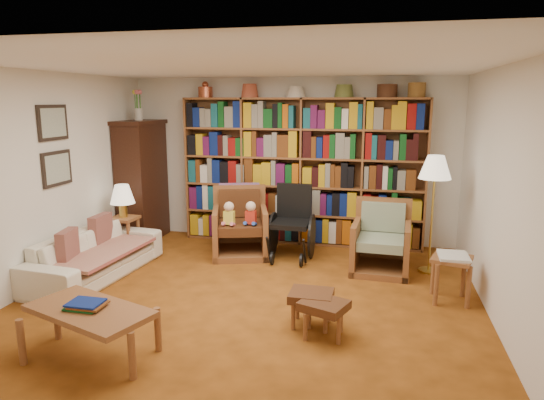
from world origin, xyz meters
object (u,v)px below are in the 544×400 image
(sofa, at_px, (96,255))
(wheelchair, at_px, (292,224))
(armchair_leather, at_px, (242,226))
(armchair_sage, at_px, (381,243))
(footstool_a, at_px, (311,298))
(side_table_papers, at_px, (451,265))
(coffee_table, at_px, (90,314))
(floor_lamp, at_px, (435,172))
(side_table_lamp, at_px, (124,228))
(footstool_b, at_px, (324,308))

(sofa, height_order, wheelchair, wheelchair)
(armchair_leather, xyz_separation_m, armchair_sage, (1.94, -0.27, -0.05))
(footstool_a, bearing_deg, side_table_papers, 33.46)
(coffee_table, bearing_deg, footstool_a, 29.88)
(armchair_leather, relative_size, floor_lamp, 0.66)
(armchair_sage, height_order, floor_lamp, floor_lamp)
(wheelchair, bearing_deg, side_table_papers, -30.42)
(side_table_lamp, height_order, floor_lamp, floor_lamp)
(floor_lamp, bearing_deg, side_table_lamp, -177.35)
(armchair_sage, bearing_deg, side_table_papers, -49.96)
(footstool_a, distance_m, coffee_table, 2.01)
(sofa, distance_m, armchair_sage, 3.61)
(armchair_leather, xyz_separation_m, floor_lamp, (2.55, -0.24, 0.90))
(wheelchair, xyz_separation_m, coffee_table, (-1.18, -3.07, -0.07))
(floor_lamp, height_order, footstool_b, floor_lamp)
(armchair_sage, distance_m, footstool_b, 2.07)
(armchair_leather, height_order, footstool_b, armchair_leather)
(side_table_lamp, height_order, armchair_leather, armchair_leather)
(wheelchair, bearing_deg, footstool_b, -72.67)
(armchair_leather, bearing_deg, wheelchair, -0.34)
(armchair_leather, height_order, coffee_table, armchair_leather)
(wheelchair, height_order, coffee_table, wheelchair)
(armchair_leather, xyz_separation_m, coffee_table, (-0.45, -3.08, 0.00))
(footstool_a, bearing_deg, armchair_leather, 121.88)
(wheelchair, bearing_deg, sofa, -149.67)
(footstool_b, bearing_deg, wheelchair, 107.33)
(wheelchair, bearing_deg, floor_lamp, -7.26)
(side_table_lamp, height_order, armchair_sage, armchair_sage)
(side_table_lamp, relative_size, side_table_papers, 1.03)
(floor_lamp, bearing_deg, side_table_papers, -81.54)
(coffee_table, bearing_deg, footstool_b, 23.27)
(side_table_lamp, bearing_deg, footstool_a, -29.59)
(floor_lamp, distance_m, side_table_papers, 1.28)
(side_table_lamp, xyz_separation_m, side_table_papers, (4.30, -0.73, 0.02))
(sofa, bearing_deg, footstool_b, -103.01)
(side_table_papers, distance_m, coffee_table, 3.68)
(side_table_lamp, xyz_separation_m, armchair_leather, (1.61, 0.43, 0.01))
(sofa, xyz_separation_m, armchair_sage, (3.45, 1.05, 0.06))
(sofa, relative_size, footstool_b, 3.80)
(sofa, relative_size, floor_lamp, 1.28)
(sofa, xyz_separation_m, coffee_table, (1.06, -1.76, 0.12))
(coffee_table, bearing_deg, armchair_leather, 81.72)
(floor_lamp, bearing_deg, wheelchair, 172.74)
(side_table_lamp, bearing_deg, armchair_sage, 2.63)
(side_table_lamp, bearing_deg, footstool_b, -31.11)
(side_table_lamp, xyz_separation_m, footstool_b, (3.05, -1.84, -0.11))
(sofa, bearing_deg, armchair_sage, -68.19)
(floor_lamp, distance_m, footstool_b, 2.53)
(armchair_leather, xyz_separation_m, wheelchair, (0.73, -0.00, 0.07))
(side_table_lamp, distance_m, floor_lamp, 4.27)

